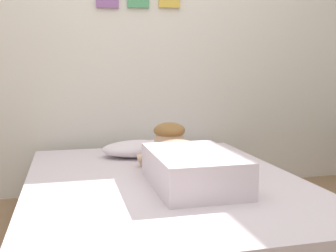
{
  "coord_description": "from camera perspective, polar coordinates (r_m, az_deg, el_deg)",
  "views": [
    {
      "loc": [
        -0.57,
        -1.8,
        0.98
      ],
      "look_at": [
        0.04,
        0.63,
        0.64
      ],
      "focal_mm": 43.3,
      "sensor_mm": 36.0,
      "label": 1
    }
  ],
  "objects": [
    {
      "name": "bed",
      "position": [
        2.34,
        -0.62,
        -11.98
      ],
      "size": [
        1.54,
        1.98,
        0.39
      ],
      "color": "gray",
      "rests_on": "ground"
    },
    {
      "name": "cell_phone",
      "position": [
        2.34,
        -1.66,
        -6.82
      ],
      "size": [
        0.07,
        0.14,
        0.01
      ],
      "primitive_type": "cube",
      "color": "black",
      "rests_on": "bed"
    },
    {
      "name": "coffee_cup",
      "position": [
        2.63,
        1.84,
        -4.41
      ],
      "size": [
        0.12,
        0.09,
        0.07
      ],
      "color": "#D84C47",
      "rests_on": "bed"
    },
    {
      "name": "person_lying",
      "position": [
        2.23,
        2.48,
        -4.86
      ],
      "size": [
        0.43,
        0.92,
        0.27
      ],
      "color": "silver",
      "rests_on": "bed"
    },
    {
      "name": "pillow",
      "position": [
        2.83,
        -4.04,
        -3.17
      ],
      "size": [
        0.52,
        0.32,
        0.11
      ],
      "primitive_type": "ellipsoid",
      "color": "silver",
      "rests_on": "bed"
    },
    {
      "name": "back_wall",
      "position": [
        3.33,
        -4.23,
        12.47
      ],
      "size": [
        4.22,
        0.12,
        2.5
      ],
      "color": "silver",
      "rests_on": "ground"
    }
  ]
}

